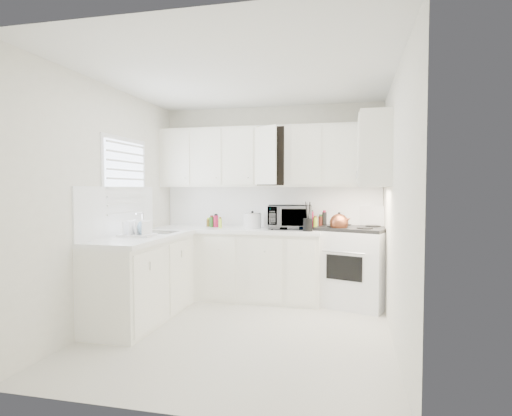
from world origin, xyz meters
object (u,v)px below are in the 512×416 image
(microwave, at_px, (290,214))
(dish_rack, at_px, (137,227))
(stove, at_px, (354,255))
(utensil_crock, at_px, (308,216))
(tea_kettle, at_px, (339,222))
(rice_cooker, at_px, (252,220))

(microwave, xyz_separation_m, dish_rack, (-1.52, -1.22, -0.09))
(stove, distance_m, utensil_crock, 0.78)
(tea_kettle, bearing_deg, utensil_crock, -147.25)
(dish_rack, bearing_deg, tea_kettle, 22.57)
(tea_kettle, distance_m, microwave, 0.67)
(tea_kettle, relative_size, dish_rack, 0.78)
(microwave, height_order, utensil_crock, same)
(rice_cooker, xyz_separation_m, dish_rack, (-1.03, -1.20, -0.02))
(stove, relative_size, utensil_crock, 3.37)
(tea_kettle, relative_size, utensil_crock, 0.75)
(stove, height_order, rice_cooker, stove)
(tea_kettle, xyz_separation_m, dish_rack, (-2.16, -1.04, -0.02))
(rice_cooker, height_order, utensil_crock, utensil_crock)
(utensil_crock, bearing_deg, stove, 21.21)
(stove, relative_size, tea_kettle, 4.47)
(stove, distance_m, tea_kettle, 0.50)
(rice_cooker, bearing_deg, utensil_crock, 3.53)
(stove, bearing_deg, utensil_crock, -139.89)
(microwave, xyz_separation_m, utensil_crock, (0.26, -0.23, -0.00))
(microwave, distance_m, utensil_crock, 0.35)
(stove, xyz_separation_m, tea_kettle, (-0.18, -0.16, 0.43))
(tea_kettle, bearing_deg, rice_cooker, -163.63)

